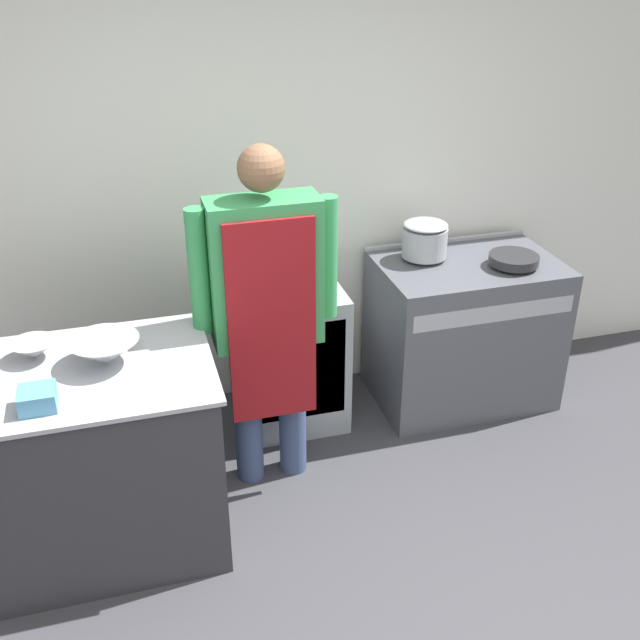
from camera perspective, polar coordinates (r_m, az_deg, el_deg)
wall_back at (r=4.18m, az=-4.02°, el=10.95°), size 8.00×0.05×2.70m
prep_counter at (r=3.52m, az=-16.50°, el=-10.05°), size 1.07×0.79×0.92m
stove at (r=4.50m, az=10.83°, el=-0.79°), size 1.03×0.68×0.90m
fridge_unit at (r=4.25m, az=-2.45°, el=-2.54°), size 0.58×0.59×0.82m
person_cook at (r=3.50m, az=-4.11°, el=1.38°), size 0.69×0.24×1.74m
mixing_bowl at (r=3.27m, az=-16.07°, el=-2.32°), size 0.30×0.30×0.12m
small_bowl at (r=3.41m, az=-20.98°, el=-2.15°), size 0.19×0.19×0.08m
plastic_tub at (r=3.07m, az=-20.73°, el=-5.63°), size 0.14×0.14×0.08m
stock_pot at (r=4.27m, az=7.99°, el=6.17°), size 0.25×0.25×0.21m
saute_pan at (r=4.30m, az=14.54°, el=4.51°), size 0.28×0.28×0.05m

